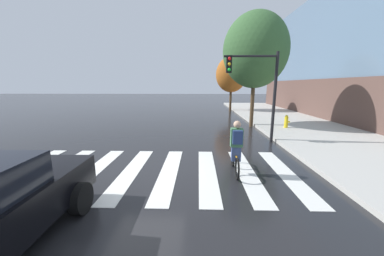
# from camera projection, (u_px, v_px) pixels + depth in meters

# --- Properties ---
(ground_plane) EXTENTS (120.00, 120.00, 0.00)m
(ground_plane) POSITION_uv_depth(u_px,v_px,m) (144.00, 171.00, 6.76)
(ground_plane) COLOR black
(crosswalk_stripes) EXTENTS (9.14, 4.13, 0.01)m
(crosswalk_stripes) POSITION_uv_depth(u_px,v_px,m) (150.00, 171.00, 6.76)
(crosswalk_stripes) COLOR silver
(crosswalk_stripes) RESTS_ON ground
(cyclist) EXTENTS (0.37, 1.71, 1.69)m
(cyclist) POSITION_uv_depth(u_px,v_px,m) (236.00, 148.00, 6.42)
(cyclist) COLOR black
(cyclist) RESTS_ON ground
(traffic_light_near) EXTENTS (2.47, 0.28, 4.20)m
(traffic_light_near) POSITION_uv_depth(u_px,v_px,m) (257.00, 82.00, 9.66)
(traffic_light_near) COLOR black
(traffic_light_near) RESTS_ON ground
(fire_hydrant) EXTENTS (0.33, 0.22, 0.78)m
(fire_hydrant) POSITION_uv_depth(u_px,v_px,m) (286.00, 121.00, 12.90)
(fire_hydrant) COLOR gold
(fire_hydrant) RESTS_ON sidewalk
(street_tree_near) EXTENTS (4.02, 4.02, 7.14)m
(street_tree_near) POSITION_uv_depth(u_px,v_px,m) (255.00, 51.00, 13.12)
(street_tree_near) COLOR #4C3823
(street_tree_near) RESTS_ON ground
(street_tree_mid) EXTENTS (3.15, 3.15, 5.61)m
(street_tree_mid) POSITION_uv_depth(u_px,v_px,m) (231.00, 74.00, 21.52)
(street_tree_mid) COLOR #4C3823
(street_tree_mid) RESTS_ON ground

